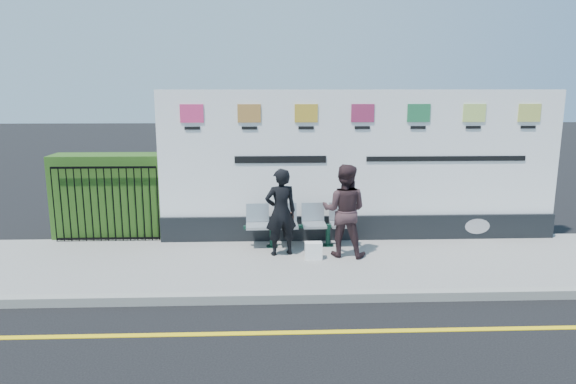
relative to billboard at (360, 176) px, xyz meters
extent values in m
plane|color=black|center=(-0.50, -3.85, -1.42)|extent=(80.00, 80.00, 0.00)
cube|color=gray|center=(-0.50, -1.35, -1.36)|extent=(14.00, 3.00, 0.12)
cube|color=gray|center=(-0.50, -2.85, -1.35)|extent=(14.00, 0.18, 0.14)
cube|color=yellow|center=(-0.50, -3.85, -1.42)|extent=(14.00, 0.10, 0.01)
cube|color=black|center=(0.00, 0.00, -1.05)|extent=(8.00, 0.30, 0.50)
cube|color=white|center=(0.00, 0.00, 0.45)|extent=(8.00, 0.14, 2.50)
cube|color=#2A5118|center=(-5.08, 0.45, -0.45)|extent=(2.35, 0.70, 1.70)
imported|color=black|center=(-1.62, -0.97, -0.49)|extent=(0.66, 0.52, 1.62)
imported|color=#382427|center=(-0.47, -1.07, -0.45)|extent=(0.97, 0.84, 1.70)
cube|color=black|center=(-1.51, -0.49, -0.74)|extent=(0.31, 0.19, 0.22)
cube|color=white|center=(-1.04, -1.26, -1.15)|extent=(0.31, 0.19, 0.31)
camera|label=1|loc=(-1.84, -10.07, 1.75)|focal=32.00mm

